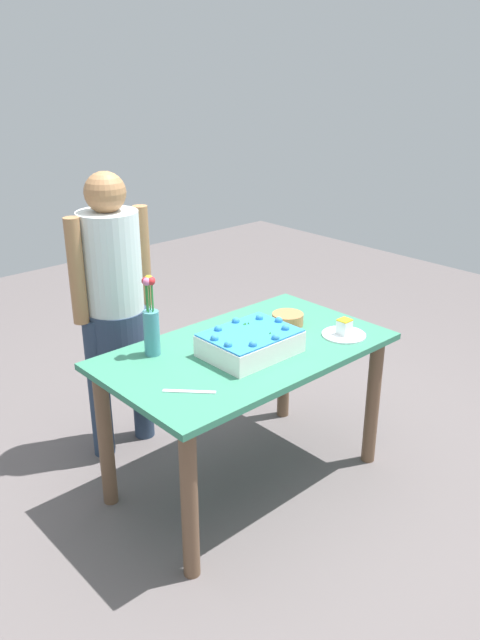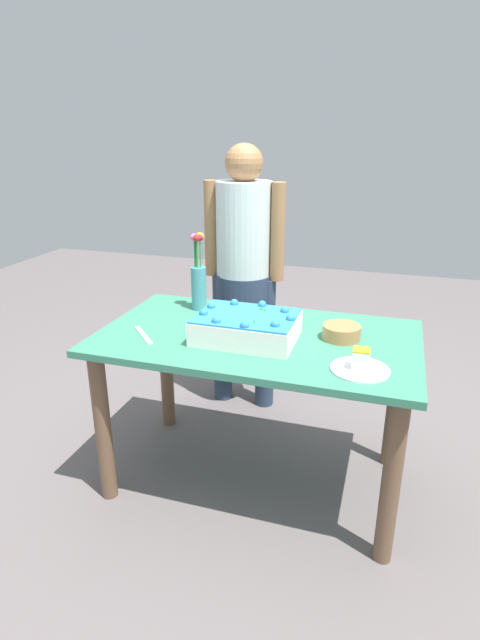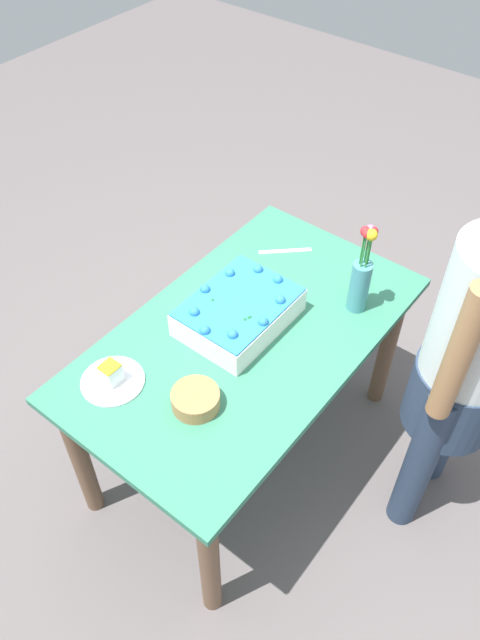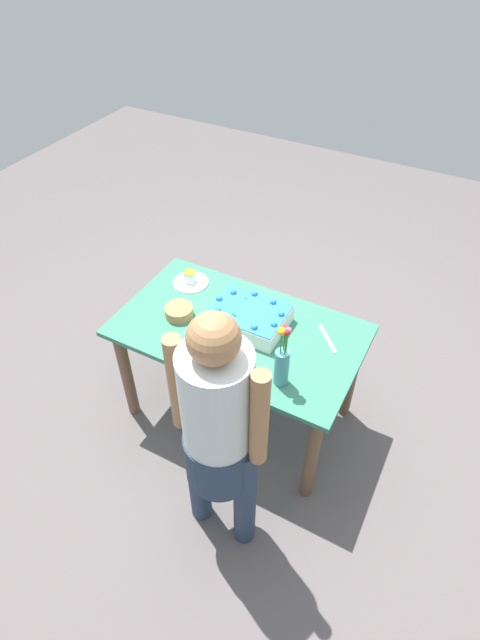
{
  "view_description": "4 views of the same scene",
  "coord_description": "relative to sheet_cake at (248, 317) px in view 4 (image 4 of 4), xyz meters",
  "views": [
    {
      "loc": [
        -1.79,
        -1.91,
        1.95
      ],
      "look_at": [
        -0.02,
        0.02,
        0.87
      ],
      "focal_mm": 35.0,
      "sensor_mm": 36.0,
      "label": 1
    },
    {
      "loc": [
        0.52,
        -1.89,
        1.54
      ],
      "look_at": [
        -0.07,
        -0.01,
        0.8
      ],
      "focal_mm": 28.0,
      "sensor_mm": 36.0,
      "label": 2
    },
    {
      "loc": [
        1.18,
        0.91,
        2.38
      ],
      "look_at": [
        -0.0,
        -0.03,
        0.78
      ],
      "focal_mm": 35.0,
      "sensor_mm": 36.0,
      "label": 3
    },
    {
      "loc": [
        -0.93,
        1.73,
        2.61
      ],
      "look_at": [
        -0.02,
        0.02,
        0.82
      ],
      "focal_mm": 28.0,
      "sensor_mm": 36.0,
      "label": 4
    }
  ],
  "objects": [
    {
      "name": "ground_plane",
      "position": [
        0.03,
        0.06,
        -0.79
      ],
      "size": [
        8.0,
        8.0,
        0.0
      ],
      "primitive_type": "plane",
      "color": "#5F5757"
    },
    {
      "name": "dining_table",
      "position": [
        0.03,
        0.06,
        -0.18
      ],
      "size": [
        1.34,
        0.78,
        0.73
      ],
      "color": "#347B5E",
      "rests_on": "ground_plane"
    },
    {
      "name": "sheet_cake",
      "position": [
        0.0,
        0.0,
        0.0
      ],
      "size": [
        0.41,
        0.31,
        0.13
      ],
      "color": "white",
      "rests_on": "dining_table"
    },
    {
      "name": "serving_plate_with_slice",
      "position": [
        0.47,
        -0.16,
        -0.03
      ],
      "size": [
        0.21,
        0.21,
        0.08
      ],
      "color": "white",
      "rests_on": "dining_table"
    },
    {
      "name": "cake_knife",
      "position": [
        -0.43,
        -0.1,
        -0.05
      ],
      "size": [
        0.16,
        0.17,
        0.0
      ],
      "primitive_type": "cube",
      "rotation": [
        0.0,
        0.0,
        5.47
      ],
      "color": "silver",
      "rests_on": "dining_table"
    },
    {
      "name": "flower_vase",
      "position": [
        -0.33,
        0.29,
        0.09
      ],
      "size": [
        0.07,
        0.07,
        0.37
      ],
      "color": "teal",
      "rests_on": "dining_table"
    },
    {
      "name": "fruit_bowl",
      "position": [
        0.37,
        0.12,
        -0.03
      ],
      "size": [
        0.16,
        0.16,
        0.06
      ],
      "primitive_type": "cylinder",
      "color": "#B27546",
      "rests_on": "dining_table"
    },
    {
      "name": "person_standing",
      "position": [
        -0.24,
        0.75,
        0.06
      ],
      "size": [
        0.45,
        0.31,
        1.49
      ],
      "rotation": [
        0.0,
        0.0,
        -1.57
      ],
      "color": "#283850",
      "rests_on": "ground_plane"
    }
  ]
}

